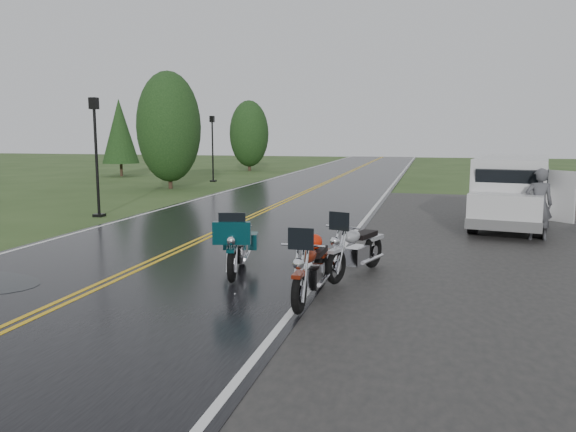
{
  "coord_description": "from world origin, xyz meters",
  "views": [
    {
      "loc": [
        5.85,
        -9.9,
        2.8
      ],
      "look_at": [
        2.8,
        2.0,
        1.0
      ],
      "focal_mm": 35.0,
      "sensor_mm": 36.0,
      "label": 1
    }
  ],
  "objects": [
    {
      "name": "ground",
      "position": [
        0.0,
        0.0,
        0.0
      ],
      "size": [
        120.0,
        120.0,
        0.0
      ],
      "primitive_type": "plane",
      "color": "#2D471E",
      "rests_on": "ground"
    },
    {
      "name": "tree_left_mid",
      "position": [
        -7.22,
        16.61,
        2.55
      ],
      "size": [
        3.26,
        3.26,
        5.1
      ],
      "primitive_type": null,
      "color": "#1E3D19",
      "rests_on": "ground"
    },
    {
      "name": "lamp_post_far_left",
      "position": [
        -6.66,
        21.09,
        1.95
      ],
      "size": [
        0.33,
        0.33,
        3.89
      ],
      "primitive_type": null,
      "color": "black",
      "rests_on": "ground"
    },
    {
      "name": "person_at_van",
      "position": [
        8.6,
        5.82,
        0.95
      ],
      "size": [
        0.7,
        0.46,
        1.89
      ],
      "primitive_type": "imported",
      "rotation": [
        0.0,
        0.0,
        3.13
      ],
      "color": "#444549",
      "rests_on": "ground"
    },
    {
      "name": "motorcycle_red",
      "position": [
        3.95,
        -1.81,
        0.65
      ],
      "size": [
        0.83,
        2.22,
        1.31
      ],
      "primitive_type": null,
      "rotation": [
        0.0,
        0.0,
        -0.01
      ],
      "color": "#5E180A",
      "rests_on": "ground"
    },
    {
      "name": "pine_left_far",
      "position": [
        -14.24,
        23.64,
        2.49
      ],
      "size": [
        2.39,
        2.39,
        4.98
      ],
      "primitive_type": null,
      "color": "#1E3D19",
      "rests_on": "ground"
    },
    {
      "name": "motorcycle_silver",
      "position": [
        4.21,
        0.05,
        0.66
      ],
      "size": [
        1.48,
        2.36,
        1.31
      ],
      "primitive_type": null,
      "rotation": [
        0.0,
        0.0,
        -0.33
      ],
      "color": "#93949A",
      "rests_on": "ground"
    },
    {
      "name": "tree_left_far",
      "position": [
        -7.71,
        31.11,
        2.28
      ],
      "size": [
        2.96,
        2.96,
        4.56
      ],
      "primitive_type": null,
      "color": "#1E3D19",
      "rests_on": "ground"
    },
    {
      "name": "road",
      "position": [
        0.0,
        10.0,
        0.02
      ],
      "size": [
        8.0,
        100.0,
        0.04
      ],
      "primitive_type": "cube",
      "color": "black",
      "rests_on": "ground"
    },
    {
      "name": "lamp_post_near_left",
      "position": [
        -5.11,
        6.87,
        2.02
      ],
      "size": [
        0.35,
        0.35,
        4.05
      ],
      "primitive_type": null,
      "color": "black",
      "rests_on": "ground"
    },
    {
      "name": "motorcycle_teal",
      "position": [
        2.32,
        -0.33,
        0.65
      ],
      "size": [
        1.27,
        2.34,
        1.31
      ],
      "primitive_type": null,
      "rotation": [
        0.0,
        0.0,
        0.22
      ],
      "color": "#042E33",
      "rests_on": "ground"
    },
    {
      "name": "van_white",
      "position": [
        7.03,
        6.4,
        1.08
      ],
      "size": [
        3.01,
        5.76,
        2.15
      ],
      "primitive_type": null,
      "rotation": [
        0.0,
        0.0,
        -0.18
      ],
      "color": "silver",
      "rests_on": "ground"
    }
  ]
}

